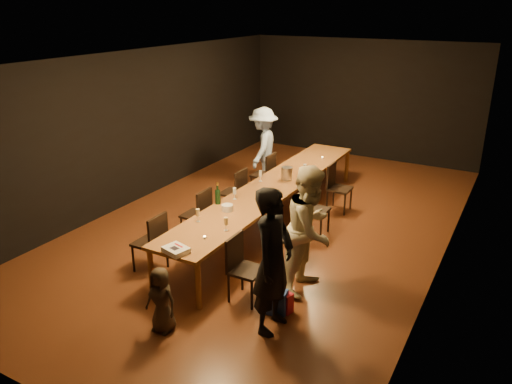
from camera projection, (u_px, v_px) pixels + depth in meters
The scene contains 30 objects.
ground at pixel (272, 224), 9.24m from camera, with size 10.00×10.00×0.00m, color #431E10.
room_shell at pixel (274, 113), 8.50m from camera, with size 6.04×10.04×3.02m.
table at pixel (273, 188), 8.99m from camera, with size 0.90×6.00×0.75m.
chair_right_0 at pixel (247, 270), 6.73m from camera, with size 0.42×0.42×0.93m, color black, non-canonical shape.
chair_right_1 at pixel (286, 236), 7.71m from camera, with size 0.42×0.42×0.93m, color black, non-canonical shape.
chair_right_2 at pixel (316, 209), 8.69m from camera, with size 0.42×0.42×0.93m, color black, non-canonical shape.
chair_right_3 at pixel (340, 188), 9.67m from camera, with size 0.42×0.42×0.93m, color black, non-canonical shape.
chair_left_0 at pixel (149, 242), 7.50m from camera, with size 0.42×0.42×0.93m, color black, non-canonical shape.
chair_left_1 at pixel (196, 214), 8.48m from camera, with size 0.42×0.42×0.93m, color black, non-canonical shape.
chair_left_2 at pixel (233, 192), 9.46m from camera, with size 0.42×0.42×0.93m, color black, non-canonical shape.
chair_left_3 at pixel (263, 174), 10.44m from camera, with size 0.42×0.42×0.93m, color black, non-canonical shape.
woman_birthday at pixel (273, 261), 5.98m from camera, with size 0.68×0.45×1.87m, color black.
woman_tan at pixel (310, 229), 6.87m from camera, with size 0.89×0.69×1.83m, color beige.
man_blue at pixel (263, 147), 10.89m from camera, with size 1.13×0.65×1.75m, color #9BBBF1.
child at pixel (161, 300), 6.11m from camera, with size 0.42×0.27×0.86m, color #382C1F.
gift_bag_red at pixel (284, 302), 6.59m from camera, with size 0.24×0.13×0.28m, color red.
gift_bag_blue at pixel (276, 302), 6.53m from camera, with size 0.27×0.18×0.34m, color #2948B2.
birthday_cake at pixel (176, 250), 6.57m from camera, with size 0.37×0.33×0.08m.
plate_stack at pixel (227, 208), 7.88m from camera, with size 0.18×0.18×0.10m, color silver.
champagne_bottle at pixel (218, 193), 8.10m from camera, with size 0.09×0.09×0.37m, color black, non-canonical shape.
ice_bucket at pixel (287, 173), 9.26m from camera, with size 0.21×0.21×0.23m, color #AFB0B4.
wineglass_0 at pixel (198, 215), 7.47m from camera, with size 0.06×0.06×0.21m, color beige, non-canonical shape.
wineglass_1 at pixel (226, 224), 7.18m from camera, with size 0.06×0.06×0.21m, color beige, non-canonical shape.
wineglass_2 at pixel (235, 193), 8.32m from camera, with size 0.06×0.06×0.21m, color silver, non-canonical shape.
wineglass_3 at pixel (268, 194), 8.30m from camera, with size 0.06×0.06×0.21m, color beige, non-canonical shape.
wineglass_4 at pixel (260, 176), 9.15m from camera, with size 0.06×0.06×0.21m, color silver, non-canonical shape.
wineglass_5 at pixel (305, 169), 9.52m from camera, with size 0.06×0.06×0.21m, color silver, non-canonical shape.
tealight_near at pixel (205, 237), 6.97m from camera, with size 0.05×0.05×0.03m, color #B2B7B2.
tealight_mid at pixel (274, 190), 8.71m from camera, with size 0.05×0.05×0.03m, color #B2B7B2.
tealight_far at pixel (322, 158), 10.53m from camera, with size 0.05×0.05×0.03m, color #B2B7B2.
Camera 1 is at (3.83, -7.50, 3.85)m, focal length 35.00 mm.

